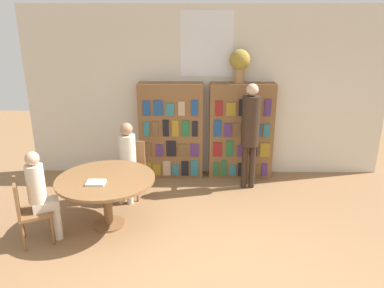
# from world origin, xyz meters

# --- Properties ---
(wall_back) EXTENTS (6.40, 0.07, 3.00)m
(wall_back) POSITION_xyz_m (0.00, 3.27, 1.51)
(wall_back) COLOR beige
(wall_back) RESTS_ON ground_plane
(bookshelf_left) EXTENTS (1.13, 0.34, 1.71)m
(bookshelf_left) POSITION_xyz_m (-0.62, 3.08, 0.85)
(bookshelf_left) COLOR brown
(bookshelf_left) RESTS_ON ground_plane
(bookshelf_right) EXTENTS (1.13, 0.34, 1.71)m
(bookshelf_right) POSITION_xyz_m (0.62, 3.08, 0.85)
(bookshelf_right) COLOR brown
(bookshelf_right) RESTS_ON ground_plane
(flower_vase) EXTENTS (0.35, 0.35, 0.57)m
(flower_vase) POSITION_xyz_m (0.55, 3.08, 2.06)
(flower_vase) COLOR #997047
(flower_vase) RESTS_ON bookshelf_right
(reading_table) EXTENTS (1.34, 1.34, 0.72)m
(reading_table) POSITION_xyz_m (-1.40, 1.30, 0.62)
(reading_table) COLOR brown
(reading_table) RESTS_ON ground_plane
(chair_near_camera) EXTENTS (0.53, 0.53, 0.89)m
(chair_near_camera) POSITION_xyz_m (-2.30, 0.86, 0.50)
(chair_near_camera) COLOR brown
(chair_near_camera) RESTS_ON ground_plane
(chair_left_side) EXTENTS (0.46, 0.46, 0.89)m
(chair_left_side) POSITION_xyz_m (-1.22, 2.29, 0.50)
(chair_left_side) COLOR brown
(chair_left_side) RESTS_ON ground_plane
(seated_reader_left) EXTENTS (0.31, 0.39, 1.26)m
(seated_reader_left) POSITION_xyz_m (-1.25, 2.11, 0.72)
(seated_reader_left) COLOR beige
(seated_reader_left) RESTS_ON ground_plane
(seated_reader_right) EXTENTS (0.39, 0.34, 1.24)m
(seated_reader_right) POSITION_xyz_m (-2.13, 0.94, 0.68)
(seated_reader_right) COLOR beige
(seated_reader_right) RESTS_ON ground_plane
(librarian_standing) EXTENTS (0.29, 0.56, 1.79)m
(librarian_standing) POSITION_xyz_m (0.71, 2.58, 1.10)
(librarian_standing) COLOR #332319
(librarian_standing) RESTS_ON ground_plane
(open_book_on_table) EXTENTS (0.24, 0.18, 0.03)m
(open_book_on_table) POSITION_xyz_m (-1.48, 1.11, 0.74)
(open_book_on_table) COLOR silver
(open_book_on_table) RESTS_ON reading_table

